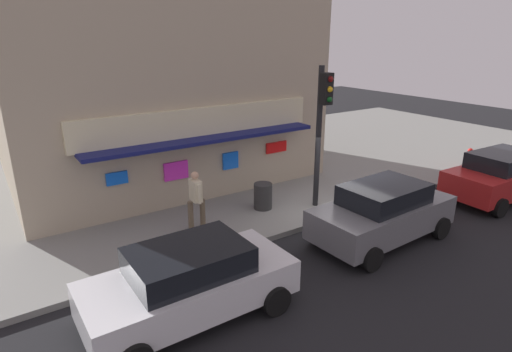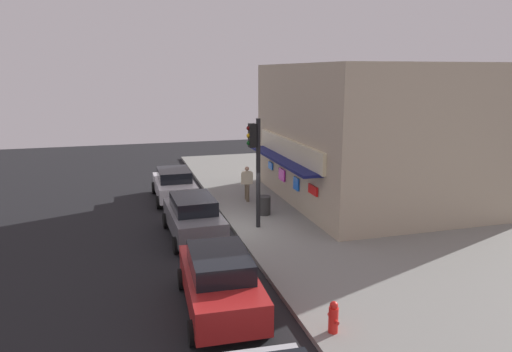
{
  "view_description": "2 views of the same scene",
  "coord_description": "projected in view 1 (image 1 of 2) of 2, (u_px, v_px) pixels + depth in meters",
  "views": [
    {
      "loc": [
        -8.87,
        -8.66,
        5.6
      ],
      "look_at": [
        -2.77,
        0.42,
        1.89
      ],
      "focal_mm": 29.51,
      "sensor_mm": 36.0,
      "label": 1
    },
    {
      "loc": [
        17.89,
        -4.18,
        6.54
      ],
      "look_at": [
        -1.55,
        1.41,
        1.98
      ],
      "focal_mm": 32.71,
      "sensor_mm": 36.0,
      "label": 2
    }
  ],
  "objects": [
    {
      "name": "ground_plane",
      "position": [
        336.0,
        220.0,
        13.29
      ],
      "size": [
        52.02,
        52.02,
        0.0
      ],
      "primitive_type": "plane",
      "color": "black"
    },
    {
      "name": "sidewalk",
      "position": [
        230.0,
        166.0,
        18.45
      ],
      "size": [
        34.68,
        13.18,
        0.16
      ],
      "primitive_type": "cube",
      "color": "gray",
      "rests_on": "ground_plane"
    },
    {
      "name": "corner_building",
      "position": [
        149.0,
        88.0,
        16.98
      ],
      "size": [
        10.94,
        10.03,
        6.72
      ],
      "color": "tan",
      "rests_on": "sidewalk"
    },
    {
      "name": "traffic_light",
      "position": [
        322.0,
        119.0,
        13.06
      ],
      "size": [
        0.32,
        0.58,
        4.54
      ],
      "color": "black",
      "rests_on": "sidewalk"
    },
    {
      "name": "fire_hydrant",
      "position": [
        469.0,
        158.0,
        17.95
      ],
      "size": [
        0.49,
        0.25,
        0.83
      ],
      "color": "red",
      "rests_on": "sidewalk"
    },
    {
      "name": "trash_can",
      "position": [
        263.0,
        196.0,
        13.69
      ],
      "size": [
        0.6,
        0.6,
        0.85
      ],
      "primitive_type": "cylinder",
      "color": "#2D2D2D",
      "rests_on": "sidewalk"
    },
    {
      "name": "pedestrian",
      "position": [
        196.0,
        197.0,
        12.1
      ],
      "size": [
        0.54,
        0.61,
        1.75
      ],
      "color": "brown",
      "rests_on": "sidewalk"
    },
    {
      "name": "parked_car_grey",
      "position": [
        383.0,
        212.0,
        11.76
      ],
      "size": [
        4.36,
        2.2,
        1.69
      ],
      "color": "slate",
      "rests_on": "ground_plane"
    },
    {
      "name": "parked_car_red",
      "position": [
        501.0,
        175.0,
        14.8
      ],
      "size": [
        4.5,
        2.23,
        1.71
      ],
      "color": "#AD1E1E",
      "rests_on": "ground_plane"
    },
    {
      "name": "parked_car_white",
      "position": [
        190.0,
        282.0,
        8.54
      ],
      "size": [
        4.29,
        2.12,
        1.59
      ],
      "color": "silver",
      "rests_on": "ground_plane"
    }
  ]
}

